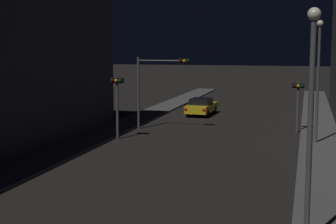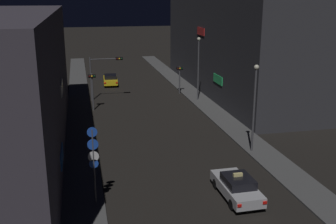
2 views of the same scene
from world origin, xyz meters
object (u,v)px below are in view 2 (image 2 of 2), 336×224
at_px(traffic_light_overhead, 103,69).
at_px(street_lamp_near_block, 254,101).
at_px(far_car, 110,80).
at_px(sign_pole_left, 94,159).
at_px(traffic_light_right_kerb, 180,74).
at_px(taxi, 237,186).
at_px(street_lamp_far_block, 198,63).
at_px(traffic_light_left_kerb, 92,84).

distance_m(traffic_light_overhead, street_lamp_near_block, 21.45).
bearing_deg(far_car, sign_pole_left, -96.15).
bearing_deg(sign_pole_left, traffic_light_right_kerb, 66.28).
relative_size(taxi, sign_pole_left, 0.96).
xyz_separation_m(taxi, far_car, (-4.72, 33.88, -0.00)).
bearing_deg(taxi, street_lamp_far_block, 79.23).
relative_size(traffic_light_left_kerb, traffic_light_right_kerb, 1.15).
height_order(traffic_light_overhead, sign_pole_left, traffic_light_overhead).
bearing_deg(traffic_light_right_kerb, street_lamp_near_block, -88.02).
relative_size(far_car, traffic_light_right_kerb, 1.33).
xyz_separation_m(street_lamp_near_block, street_lamp_far_block, (0.47, 16.29, 0.25)).
relative_size(traffic_light_left_kerb, sign_pole_left, 0.84).
bearing_deg(sign_pole_left, traffic_light_left_kerb, 87.91).
distance_m(traffic_light_overhead, street_lamp_far_block, 10.83).
xyz_separation_m(far_car, traffic_light_overhead, (-1.37, -8.21, 2.91)).
height_order(sign_pole_left, street_lamp_near_block, street_lamp_near_block).
bearing_deg(far_car, taxi, -82.06).
bearing_deg(far_car, traffic_light_overhead, -99.47).
height_order(far_car, street_lamp_near_block, street_lamp_near_block).
bearing_deg(street_lamp_near_block, taxi, -120.22).
bearing_deg(sign_pole_left, street_lamp_near_block, 25.91).
xyz_separation_m(taxi, street_lamp_far_block, (4.37, 22.98, 3.62)).
bearing_deg(street_lamp_far_block, traffic_light_right_kerb, 106.56).
bearing_deg(traffic_light_overhead, street_lamp_near_block, -62.23).
xyz_separation_m(far_car, traffic_light_left_kerb, (-2.81, -12.35, 2.06)).
relative_size(traffic_light_left_kerb, street_lamp_far_block, 0.55).
relative_size(sign_pole_left, street_lamp_near_block, 0.70).
relative_size(taxi, street_lamp_far_block, 0.63).
bearing_deg(street_lamp_far_block, far_car, 129.85).
relative_size(taxi, street_lamp_near_block, 0.67).
bearing_deg(traffic_light_right_kerb, sign_pole_left, -113.72).
relative_size(traffic_light_overhead, street_lamp_far_block, 0.71).
bearing_deg(sign_pole_left, street_lamp_far_block, 60.32).
xyz_separation_m(traffic_light_overhead, street_lamp_far_block, (10.46, -2.69, 0.72)).
height_order(traffic_light_left_kerb, sign_pole_left, sign_pole_left).
bearing_deg(taxi, traffic_light_left_kerb, 109.28).
xyz_separation_m(traffic_light_right_kerb, street_lamp_far_block, (1.17, -3.94, 1.89)).
bearing_deg(far_car, traffic_light_right_kerb, -41.30).
distance_m(taxi, traffic_light_left_kerb, 22.90).
height_order(traffic_light_right_kerb, sign_pole_left, sign_pole_left).
xyz_separation_m(taxi, sign_pole_left, (-8.29, 0.77, 2.20)).
bearing_deg(traffic_light_left_kerb, far_car, 77.18).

